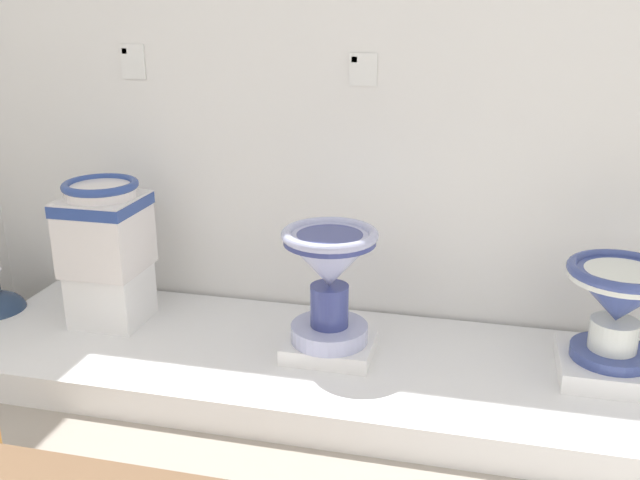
{
  "coord_description": "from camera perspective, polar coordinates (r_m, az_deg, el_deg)",
  "views": [
    {
      "loc": [
        2.43,
        0.04,
        1.53
      ],
      "look_at": [
        1.82,
        2.59,
        0.64
      ],
      "focal_mm": 39.62,
      "sensor_mm": 36.0,
      "label": 1
    }
  ],
  "objects": [
    {
      "name": "display_platform",
      "position": [
        2.99,
        1.06,
        -10.42
      ],
      "size": [
        3.16,
        0.91,
        0.14
      ],
      "primitive_type": "cube",
      "color": "white",
      "rests_on": "ground_plane"
    },
    {
      "name": "plinth_block_central_ornate",
      "position": [
        3.34,
        -16.49,
        -4.28
      ],
      "size": [
        0.3,
        0.29,
        0.25
      ],
      "primitive_type": "cube",
      "color": "white",
      "rests_on": "display_platform"
    },
    {
      "name": "antique_toilet_central_ornate",
      "position": [
        3.23,
        -17.05,
        1.35
      ],
      "size": [
        0.33,
        0.34,
        0.41
      ],
      "color": "white",
      "rests_on": "plinth_block_central_ornate"
    },
    {
      "name": "plinth_block_pale_glazed",
      "position": [
        2.95,
        0.75,
        -8.67
      ],
      "size": [
        0.36,
        0.29,
        0.07
      ],
      "primitive_type": "cube",
      "color": "white",
      "rests_on": "display_platform"
    },
    {
      "name": "antique_toilet_pale_glazed",
      "position": [
        2.8,
        0.78,
        -2.36
      ],
      "size": [
        0.38,
        0.38,
        0.48
      ],
      "color": "#B1B6DF",
      "rests_on": "plinth_block_pale_glazed"
    },
    {
      "name": "plinth_block_rightmost",
      "position": [
        3.01,
        22.28,
        -9.48
      ],
      "size": [
        0.38,
        0.37,
        0.08
      ],
      "primitive_type": "cube",
      "color": "white",
      "rests_on": "display_platform"
    },
    {
      "name": "antique_toilet_rightmost",
      "position": [
        2.89,
        22.99,
        -4.33
      ],
      "size": [
        0.4,
        0.4,
        0.38
      ],
      "color": "#3B4A8E",
      "rests_on": "plinth_block_rightmost"
    },
    {
      "name": "info_placard_first",
      "position": [
        3.44,
        -14.89,
        13.77
      ],
      "size": [
        0.12,
        0.01,
        0.16
      ],
      "color": "white"
    },
    {
      "name": "info_placard_second",
      "position": [
        3.08,
        3.49,
        13.6
      ],
      "size": [
        0.12,
        0.01,
        0.14
      ],
      "color": "white"
    }
  ]
}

